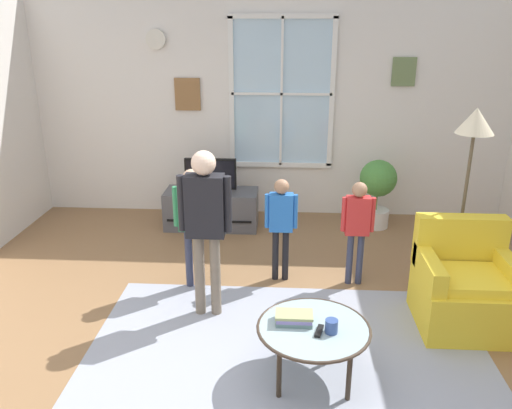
% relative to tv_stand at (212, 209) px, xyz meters
% --- Properties ---
extents(ground_plane, '(6.60, 6.89, 0.02)m').
position_rel_tv_stand_xyz_m(ground_plane, '(0.70, -2.58, -0.24)').
color(ground_plane, olive).
extents(back_wall, '(6.00, 0.17, 2.92)m').
position_rel_tv_stand_xyz_m(back_wall, '(0.70, 0.63, 1.23)').
color(back_wall, silver).
rests_on(back_wall, ground_plane).
extents(area_rug, '(3.11, 1.87, 0.01)m').
position_rel_tv_stand_xyz_m(area_rug, '(0.94, -2.45, -0.23)').
color(area_rug, '#999EAD').
rests_on(area_rug, ground_plane).
extents(tv_stand, '(1.13, 0.48, 0.47)m').
position_rel_tv_stand_xyz_m(tv_stand, '(0.00, 0.00, 0.00)').
color(tv_stand, '#4C4C51').
rests_on(tv_stand, ground_plane).
extents(television, '(0.62, 0.08, 0.41)m').
position_rel_tv_stand_xyz_m(television, '(0.00, -0.00, 0.45)').
color(television, '#4C4C4C').
rests_on(television, tv_stand).
extents(armchair, '(0.76, 0.74, 0.87)m').
position_rel_tv_stand_xyz_m(armchair, '(2.41, -2.01, 0.09)').
color(armchair, yellow).
rests_on(armchair, ground_plane).
extents(coffee_table, '(0.80, 0.80, 0.42)m').
position_rel_tv_stand_xyz_m(coffee_table, '(1.12, -2.79, 0.15)').
color(coffee_table, '#99B2B7').
rests_on(coffee_table, ground_plane).
extents(book_stack, '(0.27, 0.16, 0.07)m').
position_rel_tv_stand_xyz_m(book_stack, '(0.99, -2.74, 0.21)').
color(book_stack, slate).
rests_on(book_stack, coffee_table).
extents(cup, '(0.09, 0.09, 0.10)m').
position_rel_tv_stand_xyz_m(cup, '(1.24, -2.85, 0.23)').
color(cup, '#334C8C').
rests_on(cup, coffee_table).
extents(remote_near_books, '(0.07, 0.15, 0.02)m').
position_rel_tv_stand_xyz_m(remote_near_books, '(1.16, -2.86, 0.19)').
color(remote_near_books, black).
rests_on(remote_near_books, coffee_table).
extents(person_blue_shirt, '(0.31, 0.14, 1.04)m').
position_rel_tv_stand_xyz_m(person_blue_shirt, '(0.87, -1.33, 0.42)').
color(person_blue_shirt, black).
rests_on(person_blue_shirt, ground_plane).
extents(person_green_shirt, '(0.35, 0.16, 1.17)m').
position_rel_tv_stand_xyz_m(person_green_shirt, '(0.06, -1.52, 0.50)').
color(person_green_shirt, '#333851').
rests_on(person_green_shirt, ground_plane).
extents(person_black_shirt, '(0.44, 0.20, 1.46)m').
position_rel_tv_stand_xyz_m(person_black_shirt, '(0.25, -2.00, 0.68)').
color(person_black_shirt, '#726656').
rests_on(person_black_shirt, ground_plane).
extents(person_red_shirt, '(0.31, 0.14, 1.03)m').
position_rel_tv_stand_xyz_m(person_red_shirt, '(1.59, -1.37, 0.41)').
color(person_red_shirt, '#333851').
rests_on(person_red_shirt, ground_plane).
extents(potted_plant_by_window, '(0.45, 0.45, 0.85)m').
position_rel_tv_stand_xyz_m(potted_plant_by_window, '(2.03, 0.13, 0.28)').
color(potted_plant_by_window, silver).
rests_on(potted_plant_by_window, ground_plane).
extents(floor_lamp, '(0.32, 0.32, 1.74)m').
position_rel_tv_stand_xyz_m(floor_lamp, '(2.49, -1.50, 1.23)').
color(floor_lamp, black).
rests_on(floor_lamp, ground_plane).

